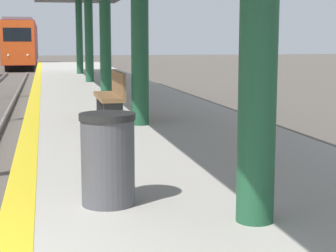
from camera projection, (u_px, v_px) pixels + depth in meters
name	position (u px, v px, depth m)	size (l,w,h in m)	color
train	(23.00, 44.00, 54.36)	(2.64, 23.31, 4.30)	black
trash_bin	(108.00, 159.00, 5.10)	(0.51, 0.51, 0.84)	#4C4C51
bench	(112.00, 94.00, 10.77)	(0.44, 1.66, 0.92)	brown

